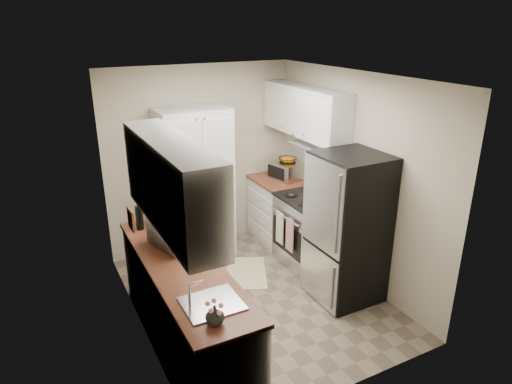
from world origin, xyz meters
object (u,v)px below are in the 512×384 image
(electric_range, at_px, (309,230))
(toaster_oven, at_px, (286,171))
(pantry_cabinet, at_px, (195,185))
(refrigerator, at_px, (348,228))
(wine_bottle, at_px, (139,215))
(microwave, at_px, (175,232))

(electric_range, relative_size, toaster_oven, 2.73)
(pantry_cabinet, relative_size, refrigerator, 1.18)
(pantry_cabinet, bearing_deg, wine_bottle, -138.51)
(microwave, bearing_deg, wine_bottle, 7.46)
(wine_bottle, bearing_deg, electric_range, -2.54)
(toaster_oven, bearing_deg, electric_range, -111.85)
(wine_bottle, height_order, toaster_oven, wine_bottle)
(pantry_cabinet, height_order, microwave, pantry_cabinet)
(wine_bottle, distance_m, toaster_oven, 2.33)
(refrigerator, bearing_deg, wine_bottle, 156.75)
(pantry_cabinet, distance_m, refrigerator, 2.07)
(electric_range, height_order, refrigerator, refrigerator)
(electric_range, relative_size, microwave, 2.20)
(microwave, distance_m, toaster_oven, 2.34)
(toaster_oven, bearing_deg, wine_bottle, -176.43)
(pantry_cabinet, xyz_separation_m, microwave, (-0.72, -1.35, 0.06))
(refrigerator, xyz_separation_m, toaster_oven, (0.15, 1.57, 0.19))
(pantry_cabinet, bearing_deg, toaster_oven, -6.77)
(refrigerator, height_order, microwave, refrigerator)
(electric_range, distance_m, wine_bottle, 2.20)
(pantry_cabinet, distance_m, wine_bottle, 1.26)
(microwave, distance_m, wine_bottle, 0.57)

